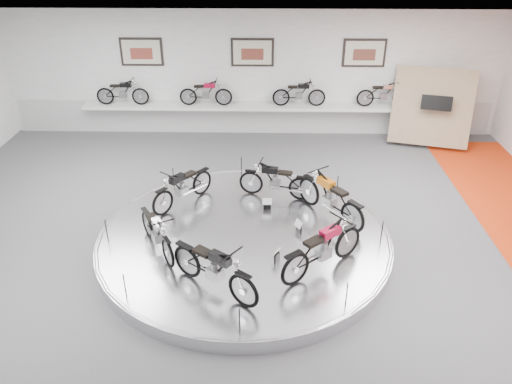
{
  "coord_description": "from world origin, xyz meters",
  "views": [
    {
      "loc": [
        0.46,
        -8.84,
        6.4
      ],
      "look_at": [
        0.25,
        0.6,
        1.2
      ],
      "focal_mm": 35.0,
      "sensor_mm": 36.0,
      "label": 1
    }
  ],
  "objects_px": {
    "shelf": "(252,107)",
    "bike_c": "(183,186)",
    "bike_a": "(330,197)",
    "bike_f": "(323,248)",
    "bike_d": "(157,232)",
    "bike_b": "(276,180)",
    "display_platform": "(244,240)",
    "bike_e": "(214,268)"
  },
  "relations": [
    {
      "from": "shelf",
      "to": "bike_d",
      "type": "bearing_deg",
      "value": -104.12
    },
    {
      "from": "bike_a",
      "to": "bike_f",
      "type": "xyz_separation_m",
      "value": [
        -0.36,
        -1.98,
        -0.01
      ]
    },
    {
      "from": "shelf",
      "to": "bike_e",
      "type": "relative_size",
      "value": 6.28
    },
    {
      "from": "display_platform",
      "to": "shelf",
      "type": "bearing_deg",
      "value": 90.0
    },
    {
      "from": "display_platform",
      "to": "bike_b",
      "type": "distance_m",
      "value": 1.95
    },
    {
      "from": "bike_a",
      "to": "bike_b",
      "type": "distance_m",
      "value": 1.55
    },
    {
      "from": "bike_a",
      "to": "bike_f",
      "type": "bearing_deg",
      "value": 133.14
    },
    {
      "from": "shelf",
      "to": "bike_e",
      "type": "xyz_separation_m",
      "value": [
        -0.47,
        -8.29,
        -0.18
      ]
    },
    {
      "from": "shelf",
      "to": "bike_b",
      "type": "bearing_deg",
      "value": -81.43
    },
    {
      "from": "bike_e",
      "to": "bike_b",
      "type": "bearing_deg",
      "value": 108.83
    },
    {
      "from": "bike_b",
      "to": "bike_c",
      "type": "bearing_deg",
      "value": 23.77
    },
    {
      "from": "bike_d",
      "to": "bike_a",
      "type": "bearing_deg",
      "value": 79.43
    },
    {
      "from": "bike_a",
      "to": "bike_f",
      "type": "distance_m",
      "value": 2.02
    },
    {
      "from": "shelf",
      "to": "bike_a",
      "type": "distance_m",
      "value": 5.96
    },
    {
      "from": "shelf",
      "to": "bike_f",
      "type": "height_order",
      "value": "bike_f"
    },
    {
      "from": "bike_a",
      "to": "bike_c",
      "type": "relative_size",
      "value": 1.12
    },
    {
      "from": "bike_d",
      "to": "bike_b",
      "type": "bearing_deg",
      "value": 102.21
    },
    {
      "from": "bike_a",
      "to": "bike_c",
      "type": "bearing_deg",
      "value": 44.48
    },
    {
      "from": "bike_f",
      "to": "bike_c",
      "type": "bearing_deg",
      "value": 101.57
    },
    {
      "from": "bike_b",
      "to": "display_platform",
      "type": "bearing_deg",
      "value": 80.88
    },
    {
      "from": "bike_a",
      "to": "bike_c",
      "type": "distance_m",
      "value": 3.5
    },
    {
      "from": "display_platform",
      "to": "shelf",
      "type": "xyz_separation_m",
      "value": [
        0.0,
        6.4,
        0.85
      ]
    },
    {
      "from": "bike_a",
      "to": "bike_e",
      "type": "xyz_separation_m",
      "value": [
        -2.4,
        -2.65,
        -0.02
      ]
    },
    {
      "from": "shelf",
      "to": "bike_c",
      "type": "height_order",
      "value": "bike_c"
    },
    {
      "from": "bike_c",
      "to": "bike_f",
      "type": "height_order",
      "value": "bike_f"
    },
    {
      "from": "bike_a",
      "to": "bike_d",
      "type": "distance_m",
      "value": 3.95
    },
    {
      "from": "display_platform",
      "to": "bike_a",
      "type": "xyz_separation_m",
      "value": [
        1.93,
        0.76,
        0.69
      ]
    },
    {
      "from": "bike_a",
      "to": "bike_b",
      "type": "height_order",
      "value": "bike_a"
    },
    {
      "from": "bike_c",
      "to": "bike_e",
      "type": "height_order",
      "value": "bike_e"
    },
    {
      "from": "bike_c",
      "to": "bike_f",
      "type": "xyz_separation_m",
      "value": [
        3.1,
        -2.52,
        0.05
      ]
    },
    {
      "from": "bike_c",
      "to": "bike_f",
      "type": "bearing_deg",
      "value": 88.3
    },
    {
      "from": "display_platform",
      "to": "bike_b",
      "type": "bearing_deg",
      "value": 67.52
    },
    {
      "from": "bike_b",
      "to": "bike_f",
      "type": "distance_m",
      "value": 3.06
    },
    {
      "from": "bike_a",
      "to": "shelf",
      "type": "bearing_deg",
      "value": -17.77
    },
    {
      "from": "bike_b",
      "to": "bike_f",
      "type": "bearing_deg",
      "value": 119.87
    },
    {
      "from": "bike_b",
      "to": "bike_d",
      "type": "distance_m",
      "value": 3.4
    },
    {
      "from": "bike_b",
      "to": "bike_f",
      "type": "height_order",
      "value": "bike_f"
    },
    {
      "from": "bike_d",
      "to": "shelf",
      "type": "bearing_deg",
      "value": 134.76
    },
    {
      "from": "shelf",
      "to": "bike_e",
      "type": "bearing_deg",
      "value": -93.23
    },
    {
      "from": "shelf",
      "to": "bike_a",
      "type": "xyz_separation_m",
      "value": [
        1.93,
        -5.64,
        -0.16
      ]
    },
    {
      "from": "bike_e",
      "to": "shelf",
      "type": "bearing_deg",
      "value": 123.7
    },
    {
      "from": "bike_f",
      "to": "shelf",
      "type": "bearing_deg",
      "value": 62.37
    }
  ]
}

